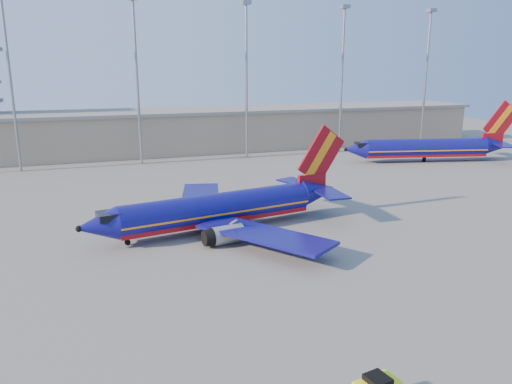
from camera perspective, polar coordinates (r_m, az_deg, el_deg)
ground at (r=49.99m, az=-1.06°, el=-5.94°), size 220.00×220.00×0.00m
terminal_building at (r=106.30m, az=-5.67°, el=7.17°), size 122.00×16.00×8.50m
light_mast_row at (r=92.71m, az=-7.18°, el=14.31°), size 101.60×1.60×28.65m
aircraft_main at (r=53.94m, az=-3.73°, el=-1.92°), size 31.08×29.65×10.59m
aircraft_second at (r=97.62m, az=19.22°, el=4.78°), size 32.45×14.51×11.14m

